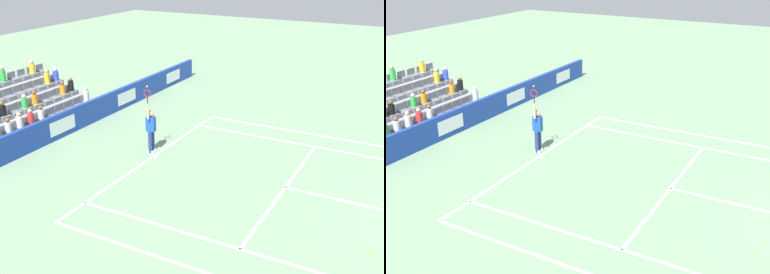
{
  "view_description": "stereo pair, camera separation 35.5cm",
  "coord_description": "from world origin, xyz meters",
  "views": [
    {
      "loc": [
        14.45,
        -2.43,
        7.76
      ],
      "look_at": [
        -0.24,
        -10.22,
        1.1
      ],
      "focal_mm": 44.17,
      "sensor_mm": 36.0,
      "label": 1
    },
    {
      "loc": [
        14.28,
        -2.12,
        7.76
      ],
      "look_at": [
        -0.24,
        -10.22,
        1.1
      ],
      "focal_mm": 44.17,
      "sensor_mm": 36.0,
      "label": 2
    }
  ],
  "objects": [
    {
      "name": "line_service",
      "position": [
        0.0,
        -6.4,
        0.0
      ],
      "size": [
        8.23,
        0.1,
        0.01
      ],
      "primitive_type": "cube",
      "color": "white",
      "rests_on": "ground"
    },
    {
      "name": "line_singles_sideline_right",
      "position": [
        -4.12,
        -5.95,
        0.0
      ],
      "size": [
        0.1,
        11.89,
        0.01
      ],
      "primitive_type": "cube",
      "color": "white",
      "rests_on": "ground"
    },
    {
      "name": "line_baseline",
      "position": [
        0.0,
        -11.89,
        0.0
      ],
      "size": [
        10.97,
        0.1,
        0.01
      ],
      "primitive_type": "cube",
      "color": "white",
      "rests_on": "ground"
    },
    {
      "name": "line_doubles_sideline_right",
      "position": [
        -5.49,
        -5.95,
        0.0
      ],
      "size": [
        0.1,
        11.89,
        0.01
      ],
      "primitive_type": "cube",
      "color": "white",
      "rests_on": "ground"
    },
    {
      "name": "line_centre_service",
      "position": [
        0.0,
        -3.2,
        0.0
      ],
      "size": [
        0.1,
        6.4,
        0.01
      ],
      "primitive_type": "cube",
      "color": "white",
      "rests_on": "ground"
    },
    {
      "name": "loose_tennis_ball",
      "position": [
        2.64,
        -3.16,
        0.03
      ],
      "size": [
        0.07,
        0.07,
        0.07
      ],
      "primitive_type": "sphere",
      "color": "#D1E533",
      "rests_on": "ground"
    },
    {
      "name": "sponsor_barrier",
      "position": [
        -0.0,
        -16.6,
        0.55
      ],
      "size": [
        24.16,
        0.22,
        1.1
      ],
      "color": "#193899",
      "rests_on": "ground"
    },
    {
      "name": "stadium_stand",
      "position": [
        0.0,
        -19.53,
        0.69
      ],
      "size": [
        6.82,
        3.8,
        2.62
      ],
      "color": "gray",
      "rests_on": "ground"
    },
    {
      "name": "line_singles_sideline_left",
      "position": [
        4.12,
        -5.95,
        0.0
      ],
      "size": [
        0.1,
        11.89,
        0.01
      ],
      "primitive_type": "cube",
      "color": "white",
      "rests_on": "ground"
    },
    {
      "name": "line_centre_mark",
      "position": [
        0.0,
        -11.79,
        0.0
      ],
      "size": [
        0.1,
        0.2,
        0.01
      ],
      "primitive_type": "cube",
      "color": "white",
      "rests_on": "ground"
    },
    {
      "name": "tennis_player",
      "position": [
        -0.47,
        -12.22,
        0.99
      ],
      "size": [
        0.53,
        0.38,
        2.85
      ],
      "color": "navy",
      "rests_on": "ground"
    }
  ]
}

